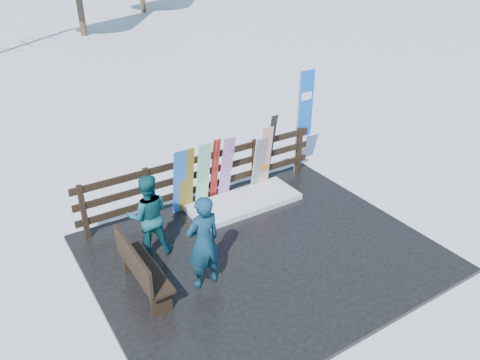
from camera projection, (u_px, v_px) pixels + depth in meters
ground at (262, 255)px, 8.75m from camera, size 700.00×700.00×0.00m
deck at (262, 253)px, 8.73m from camera, size 6.00×5.00×0.08m
fence at (204, 174)px, 10.03m from camera, size 5.60×0.10×1.15m
snow_patch at (244, 202)px, 10.17m from camera, size 2.45×1.00×0.12m
bench at (140, 268)px, 7.50m from camera, size 0.41×1.50×0.97m
snowboard_0 at (180, 182)px, 9.50m from camera, size 0.28×0.30×1.51m
snowboard_1 at (203, 175)px, 9.74m from camera, size 0.29×0.33×1.55m
snowboard_2 at (187, 181)px, 9.57m from camera, size 0.30×0.28×1.51m
snowboard_3 at (226, 168)px, 10.01m from camera, size 0.27×0.37×1.55m
snowboard_4 at (259, 164)px, 10.47m from camera, size 0.29×0.23×1.30m
snowboard_5 at (265, 158)px, 10.50m from camera, size 0.28×0.21×1.53m
ski_pair_a at (215, 170)px, 9.95m from camera, size 0.16×0.31×1.53m
ski_pair_b at (269, 150)px, 10.57m from camera, size 0.17×0.35×1.77m
rental_flag at (304, 109)px, 10.89m from camera, size 0.45×0.04×2.60m
person_front at (203, 242)px, 7.55m from camera, size 0.64×0.44×1.68m
person_back at (148, 215)px, 8.34m from camera, size 0.91×0.80×1.59m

